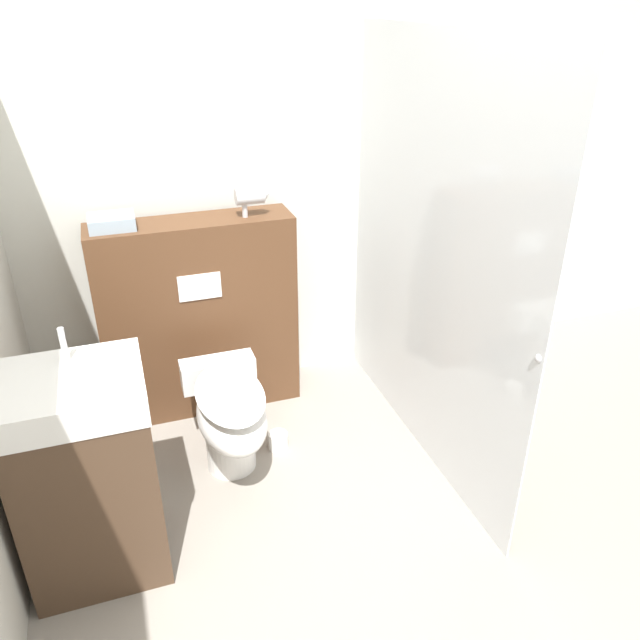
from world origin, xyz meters
The scene contains 9 objects.
ground_plane centered at (0.00, 0.00, 0.00)m, with size 12.00×12.00×0.00m, color gray.
wall_back centered at (0.00, 1.86, 1.25)m, with size 8.00×0.06×2.50m.
partition_panel centered at (-0.48, 1.65, 0.56)m, with size 1.06×0.28×1.11m.
shower_glass centered at (0.53, 0.95, 1.02)m, with size 0.04×1.76×2.03m.
toilet centered at (-0.46, 1.00, 0.33)m, with size 0.37×0.67×0.51m.
sink_vanity centered at (-1.09, 0.62, 0.46)m, with size 0.53×0.45×1.06m.
hair_drier centered at (-0.16, 1.61, 1.22)m, with size 0.18×0.08×0.15m.
folded_towel centered at (-0.86, 1.65, 1.15)m, with size 0.22×0.18×0.07m.
spare_toilet_roll centered at (-0.20, 1.09, 0.05)m, with size 0.10×0.10×0.09m.
Camera 1 is at (-0.84, -1.46, 2.13)m, focal length 35.00 mm.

